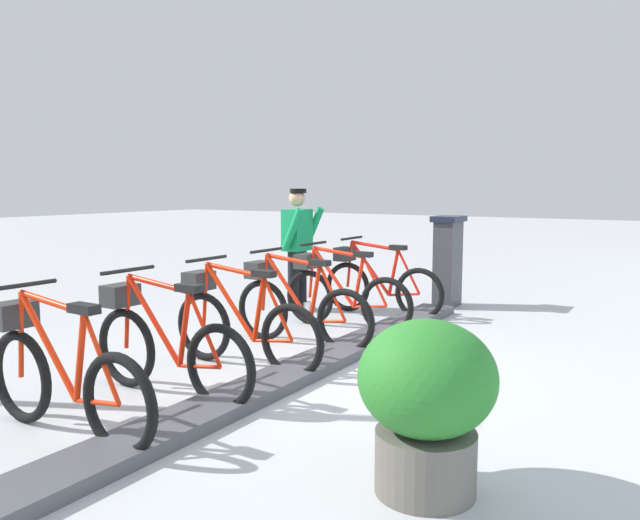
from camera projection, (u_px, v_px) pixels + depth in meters
name	position (u px, v px, depth m)	size (l,w,h in m)	color
ground_plane	(307.00, 372.00, 5.63)	(60.00, 60.00, 0.00)	#A8AAAC
dock_rail_base	(307.00, 367.00, 5.62)	(0.44, 6.47, 0.10)	#47474C
payment_kiosk	(448.00, 260.00, 8.67)	(0.36, 0.52, 1.28)	#38383D
bike_docked_0	(377.00, 283.00, 8.12)	(1.72, 0.54, 1.02)	black
bike_docked_1	(341.00, 293.00, 7.33)	(1.72, 0.54, 1.02)	black
bike_docked_2	(296.00, 306.00, 6.53)	(1.72, 0.54, 1.02)	black
bike_docked_3	(239.00, 322.00, 5.74)	(1.72, 0.54, 1.02)	black
bike_docked_4	(164.00, 344.00, 4.95)	(1.72, 0.54, 1.02)	black
bike_docked_5	(59.00, 374.00, 4.15)	(1.72, 0.54, 1.02)	black
worker_near_rack	(298.00, 244.00, 8.39)	(0.46, 0.63, 1.66)	white
planter_bush	(427.00, 397.00, 3.36)	(0.76, 0.76, 0.97)	#59544C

